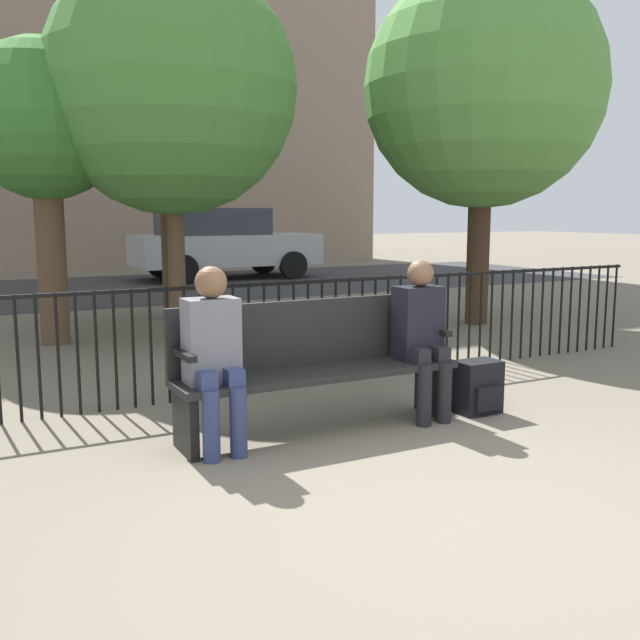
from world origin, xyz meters
The scene contains 12 objects.
ground_plane centered at (0.00, 0.00, 0.00)m, with size 80.00×80.00×0.00m, color #706656.
park_bench centered at (0.00, 1.81, 0.50)m, with size 2.07×0.45×0.92m.
seated_person_0 centered at (-0.79, 1.68, 0.67)m, with size 0.34×0.39×1.20m.
seated_person_1 centered at (0.83, 1.68, 0.66)m, with size 0.34×0.39×1.19m.
backpack centered at (1.30, 1.59, 0.20)m, with size 0.34×0.27×0.41m.
fence_railing centered at (-0.02, 2.98, 0.56)m, with size 9.01×0.03×0.95m.
tree_0 centered at (-1.16, 6.20, 2.51)m, with size 1.80×1.80×3.47m.
tree_1 centered at (0.21, 5.83, 2.95)m, with size 2.94×2.94×4.43m.
tree_2 centered at (4.23, 5.09, 3.16)m, with size 3.19×3.19×4.76m.
tree_3 centered at (0.71, 7.71, 3.19)m, with size 3.14×3.14×4.77m.
street_surface centered at (0.00, 12.00, 0.00)m, with size 24.00×6.00×0.01m.
parked_car_0 centered at (3.44, 13.07, 0.84)m, with size 4.20×1.94×1.62m.
Camera 1 is at (-2.27, -2.56, 1.54)m, focal length 40.00 mm.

